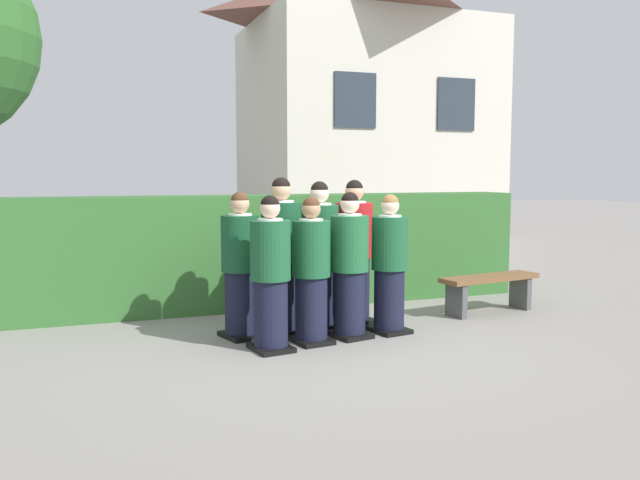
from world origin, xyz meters
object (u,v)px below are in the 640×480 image
student_front_row_3 (389,267)px  student_rear_row_2 (319,258)px  student_front_row_2 (350,269)px  student_rear_row_1 (282,259)px  student_front_row_0 (270,277)px  student_rear_row_0 (241,269)px  wooden_bench (489,286)px  student_in_red_blazer (354,255)px  student_front_row_1 (311,274)px

student_front_row_3 → student_rear_row_2: (-0.64, 0.51, 0.07)m
student_front_row_2 → student_rear_row_1: student_rear_row_1 is taller
student_front_row_0 → student_front_row_2: bearing=13.5°
student_rear_row_0 → wooden_bench: 3.30m
student_front_row_3 → student_rear_row_0: size_ratio=0.98×
student_rear_row_2 → wooden_bench: student_rear_row_2 is taller
student_rear_row_2 → wooden_bench: 2.35m
student_in_red_blazer → student_front_row_2: bearing=-117.0°
student_front_row_0 → student_rear_row_2: (0.81, 0.79, 0.06)m
student_rear_row_2 → student_in_red_blazer: size_ratio=0.99×
student_front_row_2 → student_rear_row_0: (-1.11, 0.39, 0.00)m
student_front_row_0 → student_rear_row_1: (0.33, 0.70, 0.08)m
student_front_row_2 → student_rear_row_0: student_rear_row_0 is taller
student_rear_row_0 → student_rear_row_1: student_rear_row_1 is taller
student_front_row_0 → wooden_bench: 3.23m
student_front_row_1 → student_front_row_2: bearing=10.9°
wooden_bench → student_front_row_1: bearing=-166.7°
student_rear_row_0 → student_rear_row_2: student_rear_row_2 is taller
student_rear_row_0 → student_in_red_blazer: student_in_red_blazer is taller
student_rear_row_2 → wooden_bench: bearing=-0.6°
student_rear_row_0 → student_rear_row_1: size_ratio=0.91×
student_rear_row_1 → student_in_red_blazer: bearing=10.5°
student_front_row_0 → student_front_row_1: 0.50m
student_front_row_3 → student_rear_row_0: 1.65m
student_rear_row_0 → student_front_row_3: bearing=-12.0°
student_front_row_2 → student_rear_row_2: size_ratio=0.94×
student_front_row_0 → student_front_row_2: student_front_row_2 is taller
student_front_row_1 → student_in_red_blazer: size_ratio=0.90×
student_front_row_2 → wooden_bench: size_ratio=1.09×
student_front_row_3 → student_in_red_blazer: (-0.17, 0.60, 0.08)m
student_front_row_0 → student_rear_row_2: bearing=44.1°
student_rear_row_1 → student_rear_row_2: bearing=9.9°
student_rear_row_0 → student_in_red_blazer: (1.44, 0.26, 0.06)m
student_rear_row_0 → wooden_bench: bearing=2.5°
student_rear_row_0 → student_rear_row_2: size_ratio=0.94×
student_front_row_2 → student_in_red_blazer: size_ratio=0.93×
student_front_row_1 → student_rear_row_1: student_rear_row_1 is taller
student_front_row_3 → wooden_bench: bearing=16.3°
student_rear_row_1 → student_rear_row_2: 0.49m
student_rear_row_0 → student_in_red_blazer: size_ratio=0.93×
student_front_row_0 → student_rear_row_1: bearing=64.9°
student_front_row_0 → student_front_row_1: size_ratio=1.02×
wooden_bench → student_front_row_2: bearing=-166.2°
student_front_row_1 → student_rear_row_0: student_rear_row_0 is taller
student_front_row_3 → student_in_red_blazer: bearing=105.8°
student_front_row_0 → wooden_bench: (3.11, 0.76, -0.39)m
student_rear_row_1 → student_in_red_blazer: student_rear_row_1 is taller
student_front_row_2 → student_in_red_blazer: student_in_red_blazer is taller
wooden_bench → student_front_row_3: bearing=-163.7°
student_rear_row_0 → student_front_row_2: bearing=-19.3°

